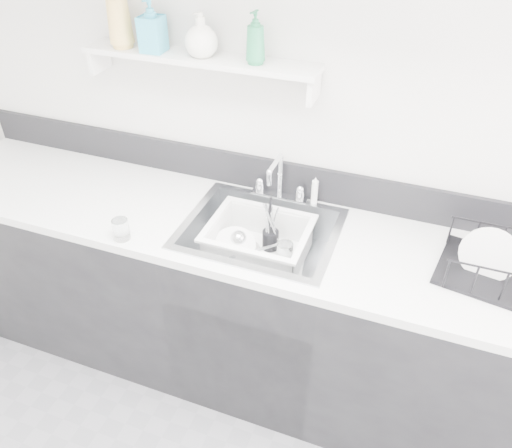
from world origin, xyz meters
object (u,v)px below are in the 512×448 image
at_px(counter_run, 260,307).
at_px(dish_rack, 503,262).
at_px(sink, 260,246).
at_px(wash_tub, 259,242).

relative_size(counter_run, dish_rack, 7.69).
relative_size(sink, dish_rack, 1.54).
bearing_deg(wash_tub, counter_run, -48.29).
distance_m(sink, wash_tub, 0.02).
height_order(counter_run, sink, sink).
distance_m(wash_tub, dish_rack, 0.94).
xyz_separation_m(wash_tub, dish_rack, (0.93, 0.01, 0.16)).
height_order(counter_run, wash_tub, counter_run).
xyz_separation_m(sink, dish_rack, (0.92, 0.03, 0.16)).
height_order(sink, dish_rack, dish_rack).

